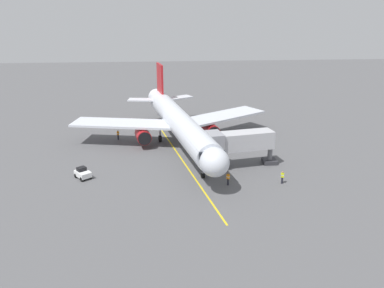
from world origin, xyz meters
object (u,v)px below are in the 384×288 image
(airplane, at_px, (179,122))
(tug_near_nose, at_px, (83,173))
(jet_bridge, at_px, (234,142))
(ground_crew_loader, at_px, (228,179))
(ground_crew_wing_walker, at_px, (118,135))
(ground_crew_marshaller, at_px, (282,177))

(airplane, relative_size, tug_near_nose, 14.68)
(jet_bridge, bearing_deg, ground_crew_loader, 72.53)
(ground_crew_wing_walker, bearing_deg, ground_crew_marshaller, 138.65)
(ground_crew_marshaller, distance_m, ground_crew_wing_walker, 30.44)
(ground_crew_loader, relative_size, tug_near_nose, 0.62)
(jet_bridge, bearing_deg, airplane, -54.16)
(ground_crew_loader, distance_m, tug_near_nose, 19.39)
(ground_crew_marshaller, relative_size, tug_near_nose, 0.62)
(ground_crew_marshaller, relative_size, ground_crew_wing_walker, 1.00)
(jet_bridge, distance_m, ground_crew_loader, 6.83)
(ground_crew_marshaller, bearing_deg, tug_near_nose, -8.73)
(ground_crew_wing_walker, relative_size, tug_near_nose, 0.62)
(ground_crew_marshaller, height_order, ground_crew_loader, same)
(jet_bridge, height_order, ground_crew_loader, jet_bridge)
(jet_bridge, distance_m, tug_near_nose, 21.19)
(ground_crew_loader, bearing_deg, ground_crew_wing_walker, -51.69)
(tug_near_nose, bearing_deg, airplane, -138.01)
(tug_near_nose, bearing_deg, jet_bridge, -174.34)
(tug_near_nose, bearing_deg, ground_crew_loader, 168.57)
(airplane, distance_m, ground_crew_wing_walker, 11.46)
(ground_crew_loader, bearing_deg, tug_near_nose, -11.43)
(ground_crew_marshaller, bearing_deg, ground_crew_wing_walker, -41.35)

